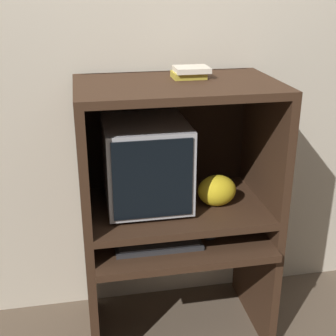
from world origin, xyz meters
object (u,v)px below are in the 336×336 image
at_px(crt_monitor, 146,163).
at_px(book_stack, 190,72).
at_px(mouse, 210,237).
at_px(keyboard, 158,244).
at_px(snack_bag, 217,190).

xyz_separation_m(crt_monitor, book_stack, (0.22, 0.04, 0.42)).
distance_m(mouse, book_stack, 0.79).
bearing_deg(keyboard, crt_monitor, 97.68).
height_order(snack_bag, book_stack, book_stack).
bearing_deg(snack_bag, mouse, -120.91).
xyz_separation_m(keyboard, snack_bag, (0.31, 0.11, 0.20)).
distance_m(mouse, snack_bag, 0.23).
relative_size(keyboard, snack_bag, 2.16).
bearing_deg(crt_monitor, mouse, -32.05).
distance_m(keyboard, snack_bag, 0.39).
relative_size(keyboard, book_stack, 2.45).
bearing_deg(crt_monitor, book_stack, 11.31).
distance_m(crt_monitor, mouse, 0.47).
height_order(crt_monitor, book_stack, book_stack).
bearing_deg(book_stack, keyboard, -129.61).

